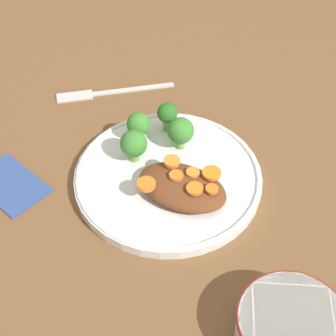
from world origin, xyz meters
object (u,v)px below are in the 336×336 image
Objects in this scene: dip_bowl at (291,328)px; napkin at (10,184)px; plate at (168,177)px; fork at (104,92)px.

dip_bowl is 0.45m from napkin.
plate is at bearing 145.76° from dip_bowl.
dip_bowl is at bearing -6.62° from napkin.
napkin is (-0.45, 0.05, -0.03)m from dip_bowl.
dip_bowl is 0.74× the size of fork.
dip_bowl is at bearing 107.85° from fork.
plate is 2.16× the size of dip_bowl.
napkin is at bearing 173.38° from dip_bowl.
dip_bowl is 0.99× the size of napkin.
fork is 1.35× the size of napkin.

